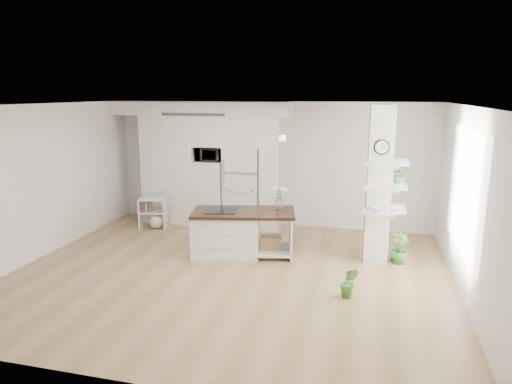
% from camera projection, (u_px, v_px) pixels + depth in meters
% --- Properties ---
extents(floor, '(7.00, 6.00, 0.01)m').
position_uv_depth(floor, '(230.00, 273.00, 7.45)').
color(floor, tan).
rests_on(floor, ground).
extents(room, '(7.04, 6.04, 2.72)m').
position_uv_depth(room, '(228.00, 161.00, 7.05)').
color(room, white).
rests_on(room, ground).
extents(cabinet_wall, '(4.00, 0.71, 2.70)m').
position_uv_depth(cabinet_wall, '(203.00, 157.00, 10.00)').
color(cabinet_wall, silver).
rests_on(cabinet_wall, floor).
extents(refrigerator, '(0.78, 0.69, 1.75)m').
position_uv_depth(refrigerator, '(243.00, 187.00, 9.93)').
color(refrigerator, silver).
rests_on(refrigerator, floor).
extents(column, '(0.69, 0.90, 2.70)m').
position_uv_depth(column, '(384.00, 186.00, 7.65)').
color(column, silver).
rests_on(column, floor).
extents(window, '(0.00, 2.40, 2.40)m').
position_uv_depth(window, '(465.00, 191.00, 6.57)').
color(window, white).
rests_on(window, room).
extents(pendant_light, '(0.12, 0.12, 0.10)m').
position_uv_depth(pendant_light, '(341.00, 146.00, 6.72)').
color(pendant_light, white).
rests_on(pendant_light, room).
extents(kitchen_island, '(1.96, 1.23, 1.39)m').
position_uv_depth(kitchen_island, '(232.00, 232.00, 8.22)').
color(kitchen_island, silver).
rests_on(kitchen_island, floor).
extents(bookshelf, '(0.62, 0.45, 0.66)m').
position_uv_depth(bookshelf, '(154.00, 215.00, 9.84)').
color(bookshelf, silver).
rests_on(bookshelf, floor).
extents(floor_plant_a, '(0.26, 0.22, 0.47)m').
position_uv_depth(floor_plant_a, '(349.00, 282.00, 6.51)').
color(floor_plant_a, '#398234').
rests_on(floor_plant_a, floor).
extents(floor_plant_b, '(0.38, 0.38, 0.53)m').
position_uv_depth(floor_plant_b, '(399.00, 248.00, 7.84)').
color(floor_plant_b, '#398234').
rests_on(floor_plant_b, floor).
extents(microwave, '(0.54, 0.37, 0.30)m').
position_uv_depth(microwave, '(209.00, 154.00, 9.90)').
color(microwave, '#2D2D2D').
rests_on(microwave, cabinet_wall).
extents(shelf_plant, '(0.27, 0.23, 0.30)m').
position_uv_depth(shelf_plant, '(400.00, 175.00, 7.72)').
color(shelf_plant, '#398234').
rests_on(shelf_plant, column).
extents(decor_bowl, '(0.22, 0.22, 0.05)m').
position_uv_depth(decor_bowl, '(378.00, 209.00, 7.53)').
color(decor_bowl, white).
rests_on(decor_bowl, column).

